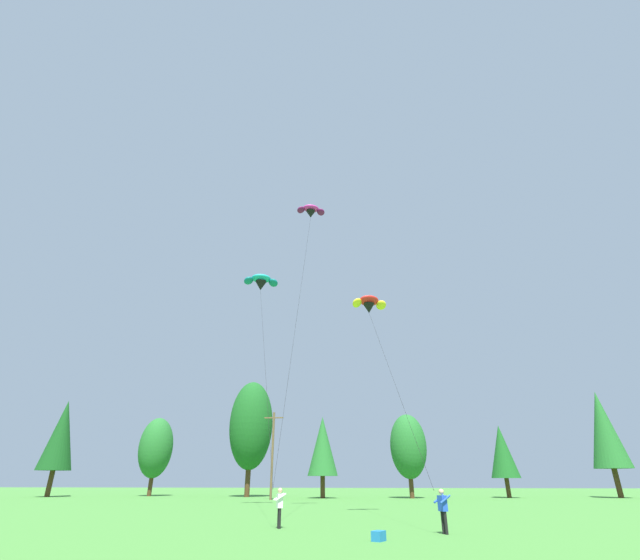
{
  "coord_description": "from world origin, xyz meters",
  "views": [
    {
      "loc": [
        -0.3,
        -1.23,
        2.09
      ],
      "look_at": [
        -2.53,
        22.87,
        13.04
      ],
      "focal_mm": 24.7,
      "sensor_mm": 36.0,
      "label": 1
    }
  ],
  "objects_px": {
    "parafoil_kite_far_magenta": "(311,211)",
    "picnic_cooler": "(379,536)",
    "kite_flyer_mid": "(443,507)",
    "parafoil_kite_mid_red_yellow": "(369,304)",
    "utility_pole": "(272,452)",
    "kite_flyer_near": "(280,504)",
    "parafoil_kite_high_teal": "(261,282)"
  },
  "relations": [
    {
      "from": "kite_flyer_mid",
      "to": "parafoil_kite_far_magenta",
      "type": "relative_size",
      "value": 0.07
    },
    {
      "from": "parafoil_kite_far_magenta",
      "to": "kite_flyer_mid",
      "type": "bearing_deg",
      "value": -59.56
    },
    {
      "from": "picnic_cooler",
      "to": "parafoil_kite_high_teal",
      "type": "bearing_deg",
      "value": 56.24
    },
    {
      "from": "parafoil_kite_mid_red_yellow",
      "to": "utility_pole",
      "type": "bearing_deg",
      "value": 116.37
    },
    {
      "from": "kite_flyer_near",
      "to": "parafoil_kite_far_magenta",
      "type": "xyz_separation_m",
      "value": [
        0.09,
        10.54,
        23.04
      ]
    },
    {
      "from": "parafoil_kite_high_teal",
      "to": "picnic_cooler",
      "type": "distance_m",
      "value": 27.63
    },
    {
      "from": "parafoil_kite_mid_red_yellow",
      "to": "parafoil_kite_far_magenta",
      "type": "bearing_deg",
      "value": 145.03
    },
    {
      "from": "kite_flyer_near",
      "to": "parafoil_kite_far_magenta",
      "type": "bearing_deg",
      "value": 89.51
    },
    {
      "from": "parafoil_kite_far_magenta",
      "to": "picnic_cooler",
      "type": "distance_m",
      "value": 28.33
    },
    {
      "from": "kite_flyer_near",
      "to": "kite_flyer_mid",
      "type": "height_order",
      "value": "same"
    },
    {
      "from": "kite_flyer_near",
      "to": "utility_pole",
      "type": "bearing_deg",
      "value": 101.86
    },
    {
      "from": "kite_flyer_near",
      "to": "kite_flyer_mid",
      "type": "distance_m",
      "value": 7.41
    },
    {
      "from": "utility_pole",
      "to": "picnic_cooler",
      "type": "relative_size",
      "value": 17.51
    },
    {
      "from": "utility_pole",
      "to": "kite_flyer_near",
      "type": "bearing_deg",
      "value": -78.14
    },
    {
      "from": "parafoil_kite_high_teal",
      "to": "parafoil_kite_far_magenta",
      "type": "bearing_deg",
      "value": -34.76
    },
    {
      "from": "utility_pole",
      "to": "parafoil_kite_far_magenta",
      "type": "height_order",
      "value": "parafoil_kite_far_magenta"
    },
    {
      "from": "utility_pole",
      "to": "kite_flyer_mid",
      "type": "bearing_deg",
      "value": -66.62
    },
    {
      "from": "kite_flyer_mid",
      "to": "parafoil_kite_far_magenta",
      "type": "xyz_separation_m",
      "value": [
        -7.14,
        12.15,
        23.04
      ]
    },
    {
      "from": "kite_flyer_near",
      "to": "parafoil_kite_mid_red_yellow",
      "type": "bearing_deg",
      "value": 56.41
    },
    {
      "from": "utility_pole",
      "to": "kite_flyer_near",
      "type": "distance_m",
      "value": 30.25
    },
    {
      "from": "kite_flyer_mid",
      "to": "parafoil_kite_far_magenta",
      "type": "height_order",
      "value": "parafoil_kite_far_magenta"
    },
    {
      "from": "utility_pole",
      "to": "parafoil_kite_mid_red_yellow",
      "type": "relative_size",
      "value": 0.72
    },
    {
      "from": "parafoil_kite_high_teal",
      "to": "parafoil_kite_mid_red_yellow",
      "type": "height_order",
      "value": "parafoil_kite_high_teal"
    },
    {
      "from": "kite_flyer_mid",
      "to": "picnic_cooler",
      "type": "relative_size",
      "value": 3.25
    },
    {
      "from": "kite_flyer_mid",
      "to": "picnic_cooler",
      "type": "height_order",
      "value": "kite_flyer_mid"
    },
    {
      "from": "picnic_cooler",
      "to": "utility_pole",
      "type": "bearing_deg",
      "value": 46.47
    },
    {
      "from": "kite_flyer_near",
      "to": "picnic_cooler",
      "type": "height_order",
      "value": "kite_flyer_near"
    },
    {
      "from": "kite_flyer_mid",
      "to": "parafoil_kite_high_teal",
      "type": "bearing_deg",
      "value": 127.88
    },
    {
      "from": "kite_flyer_mid",
      "to": "picnic_cooler",
      "type": "distance_m",
      "value": 3.83
    },
    {
      "from": "utility_pole",
      "to": "parafoil_kite_far_magenta",
      "type": "xyz_separation_m",
      "value": [
        6.26,
        -18.83,
        19.22
      ]
    },
    {
      "from": "kite_flyer_mid",
      "to": "parafoil_kite_high_teal",
      "type": "distance_m",
      "value": 26.65
    },
    {
      "from": "kite_flyer_mid",
      "to": "parafoil_kite_high_teal",
      "type": "height_order",
      "value": "parafoil_kite_high_teal"
    }
  ]
}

